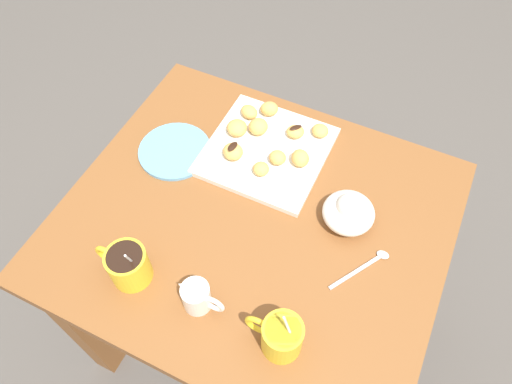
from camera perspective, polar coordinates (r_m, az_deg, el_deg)
name	(u,v)px	position (r m, az deg, el deg)	size (l,w,h in m)	color
ground_plane	(255,321)	(1.78, -0.15, -14.98)	(8.00, 8.00, 0.00)	#514C47
dining_table	(254,246)	(1.26, -0.20, -6.44)	(0.89, 0.78, 0.70)	brown
pastry_plate_square	(267,151)	(1.25, 1.26, 4.87)	(0.30, 0.30, 0.02)	white
coffee_mug_yellow_left	(281,336)	(0.97, 2.96, -16.62)	(0.12, 0.08, 0.14)	yellow
coffee_mug_yellow_right	(128,265)	(1.06, -14.93, -8.29)	(0.13, 0.09, 0.14)	yellow
cream_pitcher_white	(197,296)	(1.01, -6.97, -12.13)	(0.10, 0.06, 0.07)	white
ice_cream_bowl	(349,212)	(1.12, 10.91, -2.28)	(0.12, 0.12, 0.09)	white
saucer_sky_left	(175,151)	(1.27, -9.57, 4.81)	(0.19, 0.19, 0.01)	#66A8DB
loose_spoon_near_saucer	(366,265)	(1.10, 12.88, -8.44)	(0.10, 0.14, 0.01)	silver
beignet_0	(258,127)	(1.26, 0.27, 7.73)	(0.05, 0.05, 0.04)	#DBA351
beignet_1	(233,152)	(1.21, -2.74, 4.78)	(0.05, 0.05, 0.04)	#DBA351
chocolate_drizzle_1	(233,146)	(1.19, -2.78, 5.41)	(0.03, 0.02, 0.01)	black
beignet_2	(269,109)	(1.31, 1.58, 9.80)	(0.05, 0.04, 0.04)	#DBA351
beignet_3	(237,128)	(1.26, -2.27, 7.58)	(0.05, 0.05, 0.04)	#DBA351
beignet_4	(295,132)	(1.26, 4.67, 7.11)	(0.05, 0.04, 0.03)	#DBA351
chocolate_drizzle_4	(296,127)	(1.25, 4.72, 7.60)	(0.03, 0.01, 0.01)	black
beignet_5	(300,158)	(1.20, 5.25, 4.00)	(0.04, 0.05, 0.04)	#DBA351
beignet_6	(261,169)	(1.18, 0.59, 2.75)	(0.04, 0.04, 0.03)	#DBA351
beignet_7	(249,112)	(1.31, -0.81, 9.43)	(0.05, 0.04, 0.03)	#DBA351
beignet_8	(277,158)	(1.20, 2.55, 4.08)	(0.04, 0.04, 0.03)	#DBA351
beignet_9	(320,131)	(1.27, 7.59, 7.19)	(0.04, 0.04, 0.03)	#DBA351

